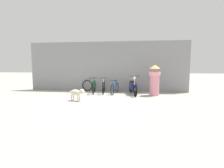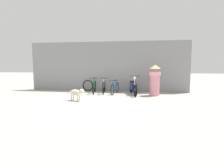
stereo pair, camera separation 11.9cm
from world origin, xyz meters
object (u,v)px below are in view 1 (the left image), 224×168
bicycle_2 (115,88)px  person_in_robes (155,79)px  motorcycle (133,87)px  spare_tire_left (87,86)px  bicycle_1 (104,87)px  bicycle_0 (94,87)px  stray_dog (77,93)px

bicycle_2 → person_in_robes: 2.24m
motorcycle → bicycle_2: bearing=-103.1°
spare_tire_left → bicycle_1: bearing=-29.8°
bicycle_0 → motorcycle: motorcycle is taller
bicycle_2 → stray_dog: bicycle_2 is taller
motorcycle → bicycle_0: bearing=-102.9°
bicycle_0 → bicycle_2: 1.21m
stray_dog → spare_tire_left: size_ratio=1.42×
motorcycle → stray_dog: motorcycle is taller
motorcycle → person_in_robes: 1.24m
bicycle_2 → person_in_robes: (2.16, -0.25, 0.52)m
bicycle_0 → bicycle_2: (1.21, -0.04, -0.05)m
motorcycle → spare_tire_left: size_ratio=2.86×
bicycle_1 → person_in_robes: person_in_robes is taller
bicycle_0 → stray_dog: bicycle_0 is taller
bicycle_2 → motorcycle: motorcycle is taller
motorcycle → person_in_robes: (1.14, -0.21, 0.44)m
bicycle_1 → motorcycle: bearing=76.1°
bicycle_0 → bicycle_1: bearing=95.1°
bicycle_0 → stray_dog: bearing=-14.7°
motorcycle → person_in_robes: person_in_robes is taller
bicycle_0 → stray_dog: 2.26m
bicycle_0 → bicycle_1: size_ratio=0.98×
bicycle_1 → stray_dog: 2.51m
bicycle_1 → motorcycle: size_ratio=0.87×
motorcycle → stray_dog: (-2.48, -2.17, -0.04)m
bicycle_2 → stray_dog: 2.65m
bicycle_1 → bicycle_2: (0.67, -0.17, -0.04)m
bicycle_1 → spare_tire_left: (-1.16, 0.67, -0.02)m
bicycle_0 → person_in_robes: (3.37, -0.29, 0.47)m
spare_tire_left → bicycle_2: bearing=-24.6°
bicycle_2 → spare_tire_left: bicycle_2 is taller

